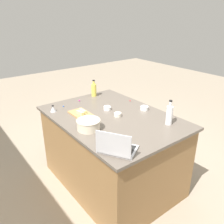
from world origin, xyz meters
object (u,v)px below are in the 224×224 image
ramekin_small (107,108)px  ramekin_wide (118,115)px  mixing_bowl_large (89,124)px  kitchen_timer (53,109)px  ramekin_medium (144,108)px  butter_stick_left (83,111)px  laptop (116,147)px  cutting_board (81,114)px  butter_stick_right (80,113)px  bottle_vinegar (169,115)px  bottle_oil (94,90)px

ramekin_small → ramekin_wide: size_ratio=1.04×
mixing_bowl_large → kitchen_timer: (0.64, 0.09, -0.02)m
mixing_bowl_large → ramekin_medium: mixing_bowl_large is taller
butter_stick_left → mixing_bowl_large: bearing=157.8°
laptop → ramekin_small: laptop is taller
mixing_bowl_large → butter_stick_left: bearing=-22.2°
cutting_board → ramekin_wide: 0.43m
ramekin_medium → kitchen_timer: bearing=54.9°
mixing_bowl_large → ramekin_wide: 0.43m
ramekin_medium → butter_stick_left: bearing=62.2°
kitchen_timer → mixing_bowl_large: bearing=-172.2°
laptop → ramekin_wide: (0.56, -0.47, -0.03)m
butter_stick_right → ramekin_wide: bearing=-129.9°
laptop → ramekin_medium: (0.51, -0.84, -0.02)m
butter_stick_left → ramekin_medium: butter_stick_left is taller
cutting_board → butter_stick_right: (-0.03, 0.02, 0.03)m
ramekin_medium → ramekin_wide: bearing=82.3°
ramekin_small → bottle_vinegar: bearing=-158.5°
butter_stick_right → ramekin_medium: (-0.32, -0.69, -0.01)m
bottle_vinegar → butter_stick_right: bearing=39.6°
butter_stick_left → ramekin_wide: butter_stick_left is taller
bottle_oil → butter_stick_left: bottle_oil is taller
mixing_bowl_large → cutting_board: size_ratio=0.84×
butter_stick_left → ramekin_small: bearing=-103.0°
bottle_oil → kitchen_timer: 0.71m
laptop → ramekin_small: size_ratio=4.39×
mixing_bowl_large → butter_stick_left: (0.36, -0.15, -0.02)m
bottle_vinegar → cutting_board: (0.78, 0.60, -0.10)m
bottle_oil → butter_stick_left: bearing=134.5°
butter_stick_left → bottle_vinegar: bearing=-143.2°
laptop → bottle_vinegar: (0.08, -0.76, 0.06)m
kitchen_timer → bottle_oil: bearing=-76.5°
mixing_bowl_large → ramekin_small: (0.29, -0.45, -0.03)m
bottle_vinegar → ramekin_medium: 0.44m
mixing_bowl_large → butter_stick_right: mixing_bowl_large is taller
cutting_board → butter_stick_left: 0.04m
bottle_vinegar → ramekin_wide: 0.57m
cutting_board → ramekin_small: (-0.08, -0.32, 0.01)m
butter_stick_left → ramekin_small: (-0.07, -0.30, -0.01)m
laptop → cutting_board: laptop is taller
ramekin_small → ramekin_wide: 0.22m
bottle_oil → ramekin_wide: bottle_oil is taller
laptop → bottle_vinegar: size_ratio=1.43×
cutting_board → ramekin_wide: ramekin_wide is taller
butter_stick_left → kitchen_timer: kitchen_timer is taller
butter_stick_left → laptop: bearing=167.6°
laptop → mixing_bowl_large: 0.50m
butter_stick_right → kitchen_timer: kitchen_timer is taller
laptop → ramekin_medium: 0.98m
butter_stick_right → kitchen_timer: 0.35m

